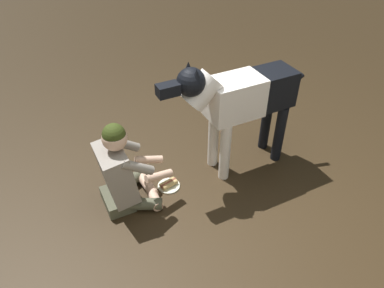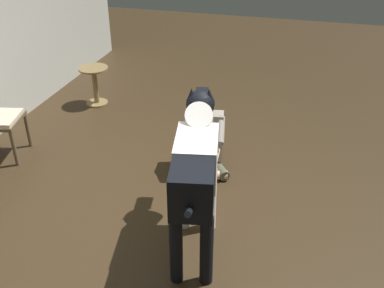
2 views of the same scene
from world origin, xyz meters
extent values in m
plane|color=#332515|center=(0.00, 0.00, 0.00)|extent=(14.65, 14.65, 0.00)
cube|color=#4F503C|center=(0.91, -0.09, 0.06)|extent=(0.30, 0.38, 0.12)
cylinder|color=#4F503C|center=(0.78, -0.27, 0.07)|extent=(0.39, 0.32, 0.11)
cylinder|color=beige|center=(0.62, -0.23, 0.06)|extent=(0.18, 0.37, 0.09)
cylinder|color=#4F503C|center=(0.72, 0.03, 0.07)|extent=(0.41, 0.20, 0.11)
cylinder|color=beige|center=(0.59, -0.06, 0.06)|extent=(0.13, 0.37, 0.09)
cube|color=gray|center=(0.88, -0.09, 0.37)|extent=(0.35, 0.45, 0.53)
cylinder|color=gray|center=(0.77, -0.29, 0.52)|extent=(0.30, 0.13, 0.24)
cylinder|color=beige|center=(0.57, -0.28, 0.30)|extent=(0.27, 0.08, 0.12)
cylinder|color=gray|center=(0.71, 0.05, 0.52)|extent=(0.30, 0.13, 0.24)
cylinder|color=beige|center=(0.52, -0.03, 0.30)|extent=(0.28, 0.16, 0.12)
sphere|color=beige|center=(0.85, -0.10, 0.74)|extent=(0.21, 0.21, 0.21)
sphere|color=#334016|center=(0.85, -0.10, 0.78)|extent=(0.19, 0.19, 0.19)
cylinder|color=silver|center=(-0.15, -0.17, 0.32)|extent=(0.10, 0.10, 0.64)
cylinder|color=silver|center=(-0.11, -0.40, 0.32)|extent=(0.10, 0.10, 0.64)
cylinder|color=black|center=(-0.78, -0.29, 0.32)|extent=(0.10, 0.10, 0.64)
cylinder|color=black|center=(-0.74, -0.52, 0.32)|extent=(0.10, 0.10, 0.64)
cube|color=silver|center=(-0.26, -0.31, 0.82)|extent=(0.56, 0.42, 0.37)
cube|color=black|center=(-0.65, -0.38, 0.82)|extent=(0.49, 0.39, 0.35)
cylinder|color=silver|center=(0.07, -0.25, 0.98)|extent=(0.40, 0.29, 0.37)
sphere|color=black|center=(0.17, -0.23, 1.08)|extent=(0.25, 0.25, 0.25)
cube|color=black|center=(0.37, -0.19, 1.06)|extent=(0.20, 0.14, 0.10)
cone|color=black|center=(0.14, -0.16, 1.18)|extent=(0.10, 0.10, 0.11)
cone|color=black|center=(0.17, -0.30, 1.18)|extent=(0.10, 0.10, 0.11)
cylinder|color=black|center=(-0.88, -0.43, 0.79)|extent=(0.33, 0.11, 0.21)
cylinder|color=silver|center=(0.41, -0.18, 0.01)|extent=(0.22, 0.22, 0.01)
cylinder|color=tan|center=(0.42, -0.20, 0.04)|extent=(0.17, 0.11, 0.05)
cylinder|color=tan|center=(0.40, -0.16, 0.04)|extent=(0.17, 0.11, 0.05)
cylinder|color=brown|center=(0.41, -0.18, 0.04)|extent=(0.17, 0.10, 0.04)
camera|label=1|loc=(0.88, 2.32, 2.51)|focal=33.96mm
camera|label=2|loc=(-3.19, -1.08, 2.72)|focal=42.08mm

